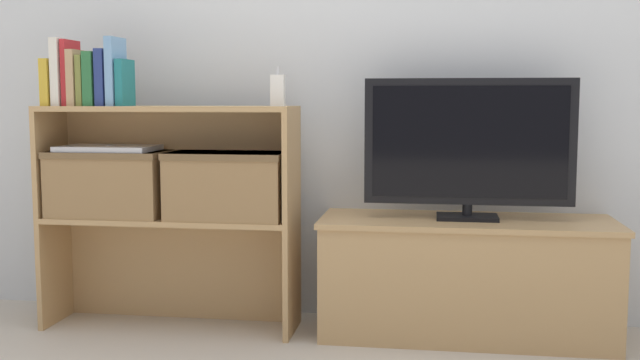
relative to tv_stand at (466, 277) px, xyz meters
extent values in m
plane|color=#BCB2A3|center=(-0.53, -0.19, -0.22)|extent=(16.00, 16.00, 0.00)
cube|color=silver|center=(-0.53, 0.22, 0.98)|extent=(10.00, 0.05, 2.40)
cube|color=tan|center=(0.00, 0.00, -0.01)|extent=(1.05, 0.38, 0.42)
cube|color=tan|center=(0.00, 0.00, 0.21)|extent=(1.07, 0.40, 0.02)
cube|color=black|center=(0.00, 0.00, 0.22)|extent=(0.22, 0.14, 0.02)
cylinder|color=black|center=(0.00, 0.00, 0.25)|extent=(0.04, 0.04, 0.04)
cube|color=black|center=(0.00, 0.00, 0.50)|extent=(0.75, 0.04, 0.45)
cube|color=black|center=(0.00, -0.02, 0.50)|extent=(0.69, 0.00, 0.40)
cube|color=tan|center=(-1.58, -0.05, 0.00)|extent=(0.02, 0.27, 0.43)
cube|color=tan|center=(-0.64, -0.05, 0.00)|extent=(0.02, 0.27, 0.43)
cube|color=tan|center=(-1.11, 0.07, 0.00)|extent=(0.92, 0.02, 0.43)
cube|color=tan|center=(-1.11, -0.05, 0.20)|extent=(0.92, 0.27, 0.02)
cube|color=tan|center=(-1.58, -0.05, 0.42)|extent=(0.02, 0.27, 0.42)
cube|color=tan|center=(-0.64, -0.05, 0.42)|extent=(0.02, 0.27, 0.42)
cube|color=tan|center=(-1.11, 0.07, 0.42)|extent=(0.92, 0.02, 0.42)
cube|color=tan|center=(-1.11, -0.05, 0.62)|extent=(0.92, 0.27, 0.02)
cube|color=gold|center=(-1.55, -0.09, 0.71)|extent=(0.03, 0.15, 0.17)
cube|color=silver|center=(-1.51, -0.09, 0.75)|extent=(0.03, 0.14, 0.25)
cube|color=#B22328|center=(-1.47, -0.09, 0.75)|extent=(0.02, 0.13, 0.24)
cube|color=tan|center=(-1.44, -0.09, 0.73)|extent=(0.03, 0.15, 0.21)
cube|color=olive|center=(-1.41, -0.09, 0.72)|extent=(0.02, 0.14, 0.19)
cube|color=#286638|center=(-1.38, -0.09, 0.73)|extent=(0.04, 0.15, 0.20)
cube|color=navy|center=(-1.33, -0.09, 0.73)|extent=(0.03, 0.14, 0.21)
cube|color=#709ECC|center=(-1.30, -0.09, 0.75)|extent=(0.03, 0.14, 0.25)
cube|color=#1E7075|center=(-1.26, -0.09, 0.71)|extent=(0.03, 0.12, 0.17)
cube|color=white|center=(-0.69, -0.05, 0.68)|extent=(0.05, 0.04, 0.11)
cylinder|color=silver|center=(-0.69, -0.05, 0.75)|extent=(0.01, 0.01, 0.03)
cube|color=#937047|center=(-1.34, -0.07, 0.33)|extent=(0.43, 0.23, 0.25)
cube|color=brown|center=(-1.34, -0.07, 0.45)|extent=(0.44, 0.24, 0.02)
cube|color=#937047|center=(-0.88, -0.07, 0.33)|extent=(0.43, 0.23, 0.25)
cube|color=brown|center=(-0.88, -0.07, 0.45)|extent=(0.44, 0.24, 0.02)
cube|color=#BCBCC1|center=(-1.34, -0.07, 0.47)|extent=(0.35, 0.22, 0.02)
cylinder|color=#99999E|center=(-1.34, -0.07, 0.48)|extent=(0.02, 0.02, 0.00)
camera|label=1|loc=(-0.13, -2.74, 0.65)|focal=42.00mm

